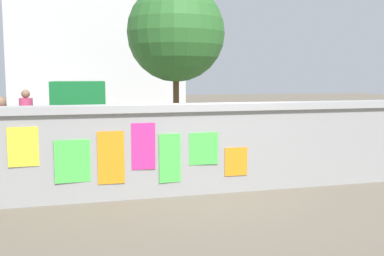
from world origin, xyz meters
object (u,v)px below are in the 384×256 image
at_px(motorcycle, 272,132).
at_px(tree_roadside, 176,33).
at_px(bicycle_near, 310,154).
at_px(person_bystander, 26,114).
at_px(auto_rickshaw_truck, 121,120).
at_px(person_walking, 1,132).

bearing_deg(motorcycle, tree_roadside, 99.43).
bearing_deg(tree_roadside, bicycle_near, -85.85).
bearing_deg(tree_roadside, person_bystander, -134.19).
bearing_deg(bicycle_near, person_bystander, 145.39).
bearing_deg(person_bystander, bicycle_near, -34.61).
distance_m(auto_rickshaw_truck, motorcycle, 4.06).
relative_size(auto_rickshaw_truck, person_walking, 2.25).
distance_m(person_walking, tree_roadside, 10.98).
relative_size(person_walking, tree_roadside, 0.29).
bearing_deg(person_bystander, auto_rickshaw_truck, -31.83).
bearing_deg(person_bystander, tree_roadside, 45.81).
distance_m(auto_rickshaw_truck, person_walking, 3.39).
bearing_deg(motorcycle, person_walking, -158.39).
xyz_separation_m(auto_rickshaw_truck, person_walking, (-2.36, -2.43, 0.09)).
distance_m(motorcycle, person_walking, 6.90).
bearing_deg(person_walking, tree_roadside, 60.23).
distance_m(auto_rickshaw_truck, person_bystander, 2.71).
height_order(motorcycle, tree_roadside, tree_roadside).
relative_size(auto_rickshaw_truck, person_bystander, 2.25).
bearing_deg(auto_rickshaw_truck, bicycle_near, -36.29).
height_order(auto_rickshaw_truck, bicycle_near, auto_rickshaw_truck).
bearing_deg(person_walking, motorcycle, 21.61).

